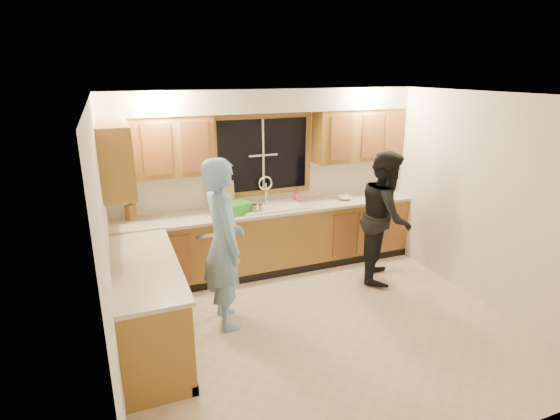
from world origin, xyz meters
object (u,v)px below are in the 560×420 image
Objects in this scene: stove at (154,336)px; woman at (385,217)px; bowl at (345,198)px; sink at (270,211)px; soap_bottle at (298,195)px; knife_block at (131,212)px; dishwasher at (212,251)px; man at (224,244)px; dish_crate at (236,208)px.

woman is (3.12, 1.01, 0.43)m from stove.
bowl is at bearing 47.19° from woman.
sink is 4.71× the size of soap_bottle.
sink is at bearing -41.59° from knife_block.
soap_bottle is at bearing 6.64° from dishwasher.
woman is at bearing -31.66° from sink.
stove is 1.21m from man.
knife_block is (-0.97, 0.17, 0.61)m from dishwasher.
knife_block is 0.62× the size of dish_crate.
soap_bottle reaches higher than stove.
soap_bottle is at bearing 164.45° from bowl.
bowl is at bearing -2.27° from sink.
dish_crate is at bearing -179.30° from bowl.
dishwasher is at bearing -179.01° from sink.
dish_crate is (-1.83, 0.75, 0.12)m from woman.
sink is at bearing 177.73° from bowl.
bowl is (1.65, 0.02, -0.05)m from dish_crate.
soap_bottle is at bearing -47.68° from man.
man is 2.30m from woman.
stove is 4.93× the size of soap_bottle.
dishwasher is 1.47m from soap_bottle.
man is (-0.95, -1.12, 0.08)m from sink.
sink is at bearing -39.40° from man.
soap_bottle is (1.43, 1.26, 0.07)m from man.
woman is 8.68× the size of bowl.
stove is 0.51× the size of woman.
stove is at bearing 130.53° from man.
stove is at bearing -126.25° from knife_block.
man reaches higher than dish_crate.
sink reaches higher than soap_bottle.
sink reaches higher than knife_block.
bowl is (-0.18, 0.77, 0.07)m from woman.
man is 2.36m from bowl.
sink is 1.15m from bowl.
knife_block is at bearing 170.52° from dish_crate.
stove is 2.25m from dish_crate.
woman reaches higher than dish_crate.
knife_block is (-1.82, 0.15, 0.16)m from sink.
sink reaches higher than stove.
sink is 1.05× the size of dishwasher.
man is (0.85, 0.70, 0.49)m from stove.
dish_crate is 1.76× the size of soap_bottle.
sink is at bearing 92.61° from woman.
knife_block is at bearing 90.50° from stove.
stove is at bearing 142.16° from woman.
stove is at bearing -139.24° from soap_bottle.
woman reaches higher than knife_block.
woman is (2.17, -0.80, 0.47)m from dishwasher.
sink is 0.52m from dish_crate.
stove is 4.50× the size of knife_block.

